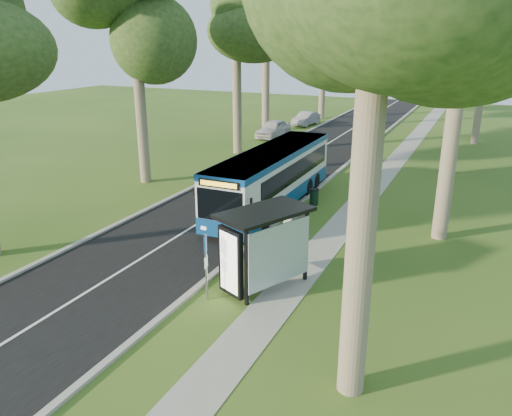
{
  "coord_description": "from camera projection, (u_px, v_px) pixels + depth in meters",
  "views": [
    {
      "loc": [
        8.84,
        -16.9,
        8.75
      ],
      "look_at": [
        0.05,
        2.0,
        1.6
      ],
      "focal_mm": 35.0,
      "sensor_mm": 36.0,
      "label": 1
    }
  ],
  "objects": [
    {
      "name": "car_silver",
      "position": [
        306.0,
        119.0,
        52.14
      ],
      "size": [
        1.95,
        4.3,
        1.37
      ],
      "primitive_type": "imported",
      "rotation": [
        0.0,
        0.0,
        -0.12
      ],
      "color": "#A2A4AA",
      "rests_on": "ground"
    },
    {
      "name": "bus_shelter",
      "position": [
        263.0,
        238.0,
        17.46
      ],
      "size": [
        3.1,
        3.88,
        2.93
      ],
      "rotation": [
        0.0,
        0.0,
        -0.43
      ],
      "color": "black",
      "rests_on": "ground"
    },
    {
      "name": "ground",
      "position": [
        235.0,
        258.0,
        20.86
      ],
      "size": [
        120.0,
        120.0,
        0.0
      ],
      "primitive_type": "plane",
      "color": "#315219",
      "rests_on": "ground"
    },
    {
      "name": "car_white",
      "position": [
        273.0,
        129.0,
        45.85
      ],
      "size": [
        2.07,
        4.75,
        1.6
      ],
      "primitive_type": "imported",
      "rotation": [
        0.0,
        0.0,
        -0.04
      ],
      "color": "silver",
      "rests_on": "ground"
    },
    {
      "name": "tree_west_e",
      "position": [
        326.0,
        7.0,
        53.02
      ],
      "size": [
        5.2,
        5.2,
        15.95
      ],
      "color": "#7A6B56",
      "rests_on": "ground"
    },
    {
      "name": "centre_line",
      "position": [
        258.0,
        186.0,
        30.82
      ],
      "size": [
        0.12,
        100.0,
        0.0
      ],
      "primitive_type": "cube",
      "color": "white",
      "rests_on": "road"
    },
    {
      "name": "tree_east_c",
      "position": [
        468.0,
        9.0,
        30.22
      ],
      "size": [
        5.2,
        5.2,
        14.01
      ],
      "color": "#7A6B56",
      "rests_on": "ground"
    },
    {
      "name": "footpath",
      "position": [
        363.0,
        200.0,
        28.24
      ],
      "size": [
        1.5,
        100.0,
        0.02
      ],
      "primitive_type": "cube",
      "color": "gray",
      "rests_on": "ground"
    },
    {
      "name": "kerb_west",
      "position": [
        209.0,
        179.0,
        32.21
      ],
      "size": [
        0.25,
        100.0,
        0.12
      ],
      "primitive_type": "cube",
      "color": "#9E9B93",
      "rests_on": "ground"
    },
    {
      "name": "bus",
      "position": [
        272.0,
        178.0,
        26.65
      ],
      "size": [
        2.52,
        11.79,
        3.12
      ],
      "rotation": [
        0.0,
        0.0,
        0.0
      ],
      "color": "white",
      "rests_on": "ground"
    },
    {
      "name": "kerb_east",
      "position": [
        312.0,
        193.0,
        29.42
      ],
      "size": [
        0.25,
        100.0,
        0.12
      ],
      "primitive_type": "cube",
      "color": "#9E9B93",
      "rests_on": "ground"
    },
    {
      "name": "litter_bin",
      "position": [
        314.0,
        197.0,
        27.37
      ],
      "size": [
        0.51,
        0.51,
        0.9
      ],
      "rotation": [
        0.0,
        0.0,
        -0.36
      ],
      "color": "black",
      "rests_on": "ground"
    },
    {
      "name": "bus_stop_sign",
      "position": [
        206.0,
        259.0,
        17.06
      ],
      "size": [
        0.14,
        0.34,
        2.48
      ],
      "rotation": [
        0.0,
        0.0,
        0.3
      ],
      "color": "gray",
      "rests_on": "ground"
    },
    {
      "name": "road",
      "position": [
        258.0,
        186.0,
        30.83
      ],
      "size": [
        7.0,
        100.0,
        0.02
      ],
      "primitive_type": "cube",
      "color": "black",
      "rests_on": "ground"
    },
    {
      "name": "tree_east_d",
      "position": [
        491.0,
        28.0,
        40.34
      ],
      "size": [
        5.2,
        5.2,
        12.71
      ],
      "color": "#7A6B56",
      "rests_on": "ground"
    }
  ]
}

